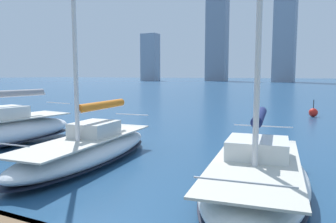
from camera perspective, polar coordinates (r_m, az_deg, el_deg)
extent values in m
cube|color=#8B95A5|center=(158.20, 19.75, 13.67)|extent=(9.04, 10.95, 48.43)
cube|color=gray|center=(180.06, 8.56, 13.26)|extent=(10.72, 7.72, 49.72)
cube|color=#909AA9|center=(179.56, -3.11, 9.39)|extent=(8.82, 6.41, 25.06)
ellipsoid|color=white|center=(10.03, 15.01, -11.10)|extent=(3.87, 8.00, 0.91)
ellipsoid|color=black|center=(10.10, 14.96, -12.44)|extent=(3.89, 8.04, 0.10)
cube|color=beige|center=(9.89, 15.09, -8.43)|extent=(3.24, 7.02, 0.06)
cube|color=silver|center=(10.27, 15.31, -6.14)|extent=(1.96, 1.90, 0.55)
cylinder|color=silver|center=(9.17, 15.66, 17.40)|extent=(0.16, 0.16, 8.50)
cylinder|color=silver|center=(10.70, 15.63, -1.43)|extent=(0.53, 3.22, 0.12)
cylinder|color=navy|center=(10.69, 15.65, -0.79)|extent=(0.69, 2.99, 0.32)
cylinder|color=silver|center=(6.36, 13.04, -11.91)|extent=(1.89, 0.28, 0.04)
cylinder|color=silver|center=(13.18, 16.17, -2.45)|extent=(2.18, 0.32, 0.04)
ellipsoid|color=silver|center=(13.16, -13.76, -6.74)|extent=(3.01, 8.27, 0.95)
ellipsoid|color=black|center=(13.22, -13.73, -7.84)|extent=(3.02, 8.31, 0.10)
cube|color=beige|center=(13.05, -13.82, -4.59)|extent=(2.51, 7.27, 0.06)
cube|color=silver|center=(13.39, -12.66, -2.96)|extent=(1.55, 1.89, 0.55)
cylinder|color=silver|center=(12.58, -16.13, 17.73)|extent=(0.16, 0.16, 9.88)
cylinder|color=silver|center=(13.79, -11.32, 0.60)|extent=(0.40, 3.40, 0.12)
cylinder|color=orange|center=(13.78, -11.34, 1.09)|extent=(0.58, 3.15, 0.32)
cylinder|color=silver|center=(10.20, -26.08, -5.18)|extent=(1.52, 0.17, 0.04)
cylinder|color=silver|center=(16.05, -6.36, -0.51)|extent=(1.76, 0.18, 0.04)
cube|color=silver|center=(17.67, -26.67, -0.12)|extent=(1.77, 1.98, 0.55)
cylinder|color=silver|center=(17.94, -25.10, 2.53)|extent=(0.49, 3.47, 0.12)
cylinder|color=gray|center=(17.93, -25.12, 2.91)|extent=(0.66, 3.22, 0.32)
cylinder|color=silver|center=(19.51, -18.57, 1.42)|extent=(1.97, 0.25, 0.04)
sphere|color=red|center=(29.13, 23.97, -0.17)|extent=(0.70, 0.70, 0.70)
cylinder|color=black|center=(29.06, 24.03, 1.21)|extent=(0.06, 0.06, 0.70)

